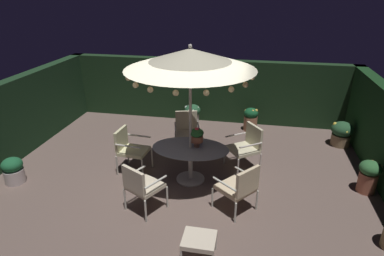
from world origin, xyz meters
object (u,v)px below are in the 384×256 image
at_px(potted_plant_left_far, 342,133).
at_px(ottoman_footrest, 199,241).
at_px(patio_chair_southeast, 240,186).
at_px(potted_plant_front_corner, 13,170).
at_px(patio_chair_east, 141,185).
at_px(centerpiece_planter, 197,135).
at_px(patio_chair_south, 247,144).
at_px(potted_plant_back_left, 193,114).
at_px(patio_chair_north, 187,130).
at_px(potted_plant_left_near, 369,175).
at_px(patio_umbrella, 190,59).
at_px(patio_dining_table, 190,155).
at_px(potted_plant_back_right, 251,119).
at_px(patio_chair_northeast, 130,147).

bearing_deg(potted_plant_left_far, ottoman_footrest, -123.28).
distance_m(patio_chair_southeast, potted_plant_front_corner, 4.61).
bearing_deg(patio_chair_east, centerpiece_planter, 58.77).
height_order(ottoman_footrest, potted_plant_left_far, potted_plant_left_far).
relative_size(patio_chair_southeast, patio_chair_south, 0.97).
xyz_separation_m(patio_chair_east, potted_plant_back_left, (0.13, 4.11, -0.21)).
height_order(patio_chair_north, potted_plant_front_corner, patio_chair_north).
distance_m(patio_chair_southeast, potted_plant_left_near, 2.68).
distance_m(patio_umbrella, patio_chair_east, 2.40).
height_order(patio_dining_table, patio_umbrella, patio_umbrella).
height_order(patio_chair_southeast, potted_plant_back_right, patio_chair_southeast).
height_order(patio_dining_table, potted_plant_back_left, patio_dining_table).
height_order(centerpiece_planter, potted_plant_back_left, centerpiece_planter).
height_order(patio_chair_northeast, potted_plant_front_corner, patio_chair_northeast).
xyz_separation_m(patio_umbrella, patio_chair_northeast, (-1.36, 0.11, -1.96)).
bearing_deg(patio_dining_table, potted_plant_left_near, 3.86).
distance_m(patio_dining_table, patio_chair_east, 1.36).
height_order(patio_chair_east, potted_plant_left_near, patio_chair_east).
bearing_deg(potted_plant_left_near, patio_chair_east, -160.95).
relative_size(potted_plant_left_near, potted_plant_back_right, 1.03).
height_order(patio_chair_north, patio_chair_northeast, patio_chair_northeast).
bearing_deg(patio_umbrella, patio_chair_south, 35.20).
relative_size(patio_chair_southeast, ottoman_footrest, 1.91).
bearing_deg(ottoman_footrest, patio_chair_southeast, 67.44).
distance_m(patio_chair_north, potted_plant_left_far, 3.93).
xyz_separation_m(patio_chair_northeast, potted_plant_left_near, (4.85, 0.12, -0.21)).
bearing_deg(patio_chair_south, patio_chair_north, 160.09).
distance_m(ottoman_footrest, potted_plant_left_near, 3.76).
distance_m(patio_dining_table, potted_plant_left_near, 3.51).
bearing_deg(potted_plant_back_left, centerpiece_planter, -77.46).
bearing_deg(potted_plant_left_near, potted_plant_front_corner, -171.71).
relative_size(patio_chair_south, potted_plant_left_far, 1.53).
distance_m(patio_chair_east, potted_plant_back_right, 4.43).
height_order(centerpiece_planter, potted_plant_left_near, centerpiece_planter).
relative_size(ottoman_footrest, potted_plant_back_left, 0.79).
bearing_deg(patio_chair_south, patio_chair_northeast, -164.75).
distance_m(patio_chair_north, potted_plant_front_corner, 3.84).
distance_m(patio_chair_east, potted_plant_front_corner, 2.95).
height_order(potted_plant_front_corner, potted_plant_back_right, potted_plant_back_right).
height_order(potted_plant_front_corner, potted_plant_left_far, potted_plant_left_far).
xyz_separation_m(patio_chair_southeast, ottoman_footrest, (-0.51, -1.22, -0.21)).
height_order(patio_chair_southeast, potted_plant_left_far, patio_chair_southeast).
xyz_separation_m(patio_chair_south, potted_plant_left_far, (2.32, 1.53, -0.21)).
relative_size(patio_chair_east, ottoman_footrest, 1.92).
bearing_deg(patio_chair_south, ottoman_footrest, -101.25).
relative_size(patio_umbrella, ottoman_footrest, 5.71).
bearing_deg(patio_umbrella, potted_plant_left_near, 3.86).
height_order(patio_chair_north, potted_plant_left_far, patio_chair_north).
distance_m(patio_umbrella, potted_plant_left_near, 4.12).
height_order(patio_chair_north, patio_chair_southeast, patio_chair_north).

